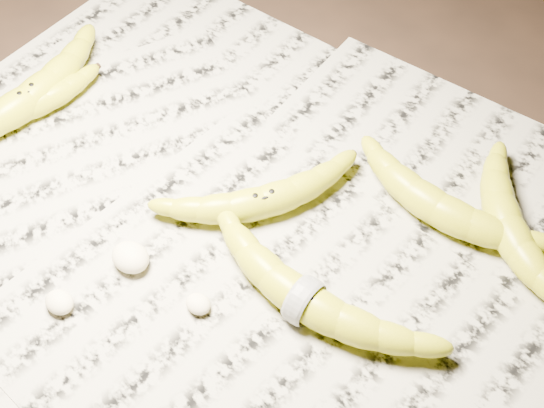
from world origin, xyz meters
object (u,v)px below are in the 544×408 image
Objects in this scene: banana_taped at (304,299)px; banana_upper_b at (508,224)px; banana_left_b at (22,106)px; banana_center at (263,200)px; banana_upper_a at (440,207)px; banana_left_a at (27,98)px.

banana_upper_b is (0.11, 0.20, -0.00)m from banana_taped.
banana_taped is (0.41, 0.00, 0.00)m from banana_left_b.
banana_left_b is at bearing 135.70° from banana_center.
banana_taped reaches higher than banana_upper_b.
banana_center is at bearing -106.88° from banana_upper_b.
banana_taped and banana_upper_a have the same top height.
banana_left_a is at bearing -118.49° from banana_upper_b.
banana_upper_b is (0.52, 0.20, 0.00)m from banana_left_b.
banana_left_a is 1.17× the size of banana_upper_a.
banana_upper_a is 0.07m from banana_upper_b.
banana_center is 0.18m from banana_upper_a.
banana_upper_a is at bearing -21.17° from banana_center.
banana_center is at bearing -79.68° from banana_left_a.
banana_left_a is at bearing 176.63° from banana_taped.
banana_upper_b is (0.21, 0.13, 0.00)m from banana_center.
banana_upper_a is at bearing -70.44° from banana_left_a.
banana_left_a is 0.48m from banana_upper_a.
banana_upper_b reaches higher than banana_center.
banana_left_a is at bearing 32.93° from banana_left_b.
banana_left_a is 0.99× the size of banana_taped.
banana_left_a is 1.18× the size of banana_center.
banana_left_b is 0.71× the size of banana_taped.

